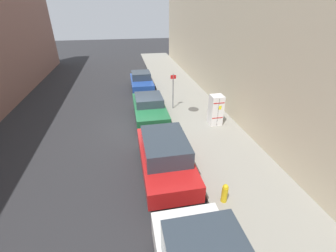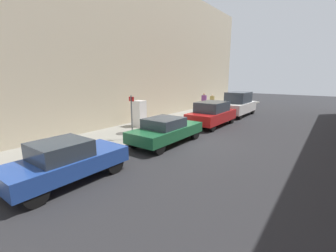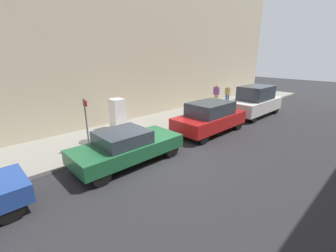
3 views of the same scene
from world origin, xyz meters
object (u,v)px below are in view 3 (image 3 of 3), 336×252
Objects in this scene: pedestrian_walking_far at (216,93)px; pedestrian_standing_near at (228,93)px; discarded_refrigerator at (118,114)px; fire_hydrant at (207,112)px; parked_suv_red at (210,117)px; parked_sedan_green at (127,146)px; street_sign_post at (87,123)px; parked_van_white at (255,101)px.

pedestrian_standing_near is at bearing -70.10° from pedestrian_walking_far.
discarded_refrigerator is 6.11m from fire_hydrant.
discarded_refrigerator is at bearing -108.28° from fire_hydrant.
pedestrian_walking_far is (-0.16, 9.78, 0.11)m from discarded_refrigerator.
pedestrian_standing_near is at bearing 115.46° from parked_suv_red.
fire_hydrant is 5.60m from pedestrian_standing_near.
fire_hydrant is 0.17× the size of parked_suv_red.
parked_sedan_green reaches higher than fire_hydrant.
street_sign_post is 3.11× the size of fire_hydrant.
parked_van_white is at bearing 67.97° from discarded_refrigerator.
street_sign_post is at bearing -98.26° from parked_van_white.
parked_van_white is (1.76, 3.28, 0.52)m from fire_hydrant.
parked_van_white is (0.00, 10.91, 0.33)m from parked_sedan_green.
parked_sedan_green is at bearing -90.00° from parked_suv_red.
parked_van_white reaches higher than fire_hydrant.
fire_hydrant is at bearing -132.00° from pedestrian_standing_near.
fire_hydrant is 3.75m from parked_van_white.
parked_suv_red is (1.70, 6.32, -0.59)m from street_sign_post.
pedestrian_standing_near is (0.30, 1.30, -0.13)m from pedestrian_walking_far.
parked_sedan_green is 10.91m from parked_van_white.
pedestrian_standing_near is (-1.83, 13.73, -0.48)m from street_sign_post.
parked_suv_red is (3.82, -6.11, -0.24)m from pedestrian_walking_far.
pedestrian_walking_far is 0.38× the size of parked_suv_red.
discarded_refrigerator is 3.33m from street_sign_post.
street_sign_post is 0.51× the size of parked_van_white.
parked_sedan_green is at bearing -26.75° from discarded_refrigerator.
pedestrian_walking_far reaches higher than parked_suv_red.
pedestrian_standing_near is at bearing 97.58° from street_sign_post.
parked_suv_red is (3.67, 3.67, -0.13)m from discarded_refrigerator.
parked_sedan_green is at bearing -135.24° from pedestrian_standing_near.
pedestrian_walking_far is 7.21m from parked_suv_red.
parked_suv_red is at bearing -50.31° from fire_hydrant.
discarded_refrigerator is 5.19m from parked_suv_red.
fire_hydrant is at bearing 102.96° from parked_sedan_green.
parked_suv_red is (1.76, -2.12, 0.36)m from fire_hydrant.
fire_hydrant is at bearing -118.19° from parked_van_white.
fire_hydrant is (1.91, 5.78, -0.49)m from discarded_refrigerator.
parked_suv_red is 0.95× the size of parked_van_white.
pedestrian_standing_near is 0.34× the size of parked_suv_red.
pedestrian_walking_far is at bearing 117.37° from fire_hydrant.
parked_van_white is at bearing -157.93° from pedestrian_walking_far.
parked_suv_red is at bearing 154.78° from pedestrian_walking_far.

